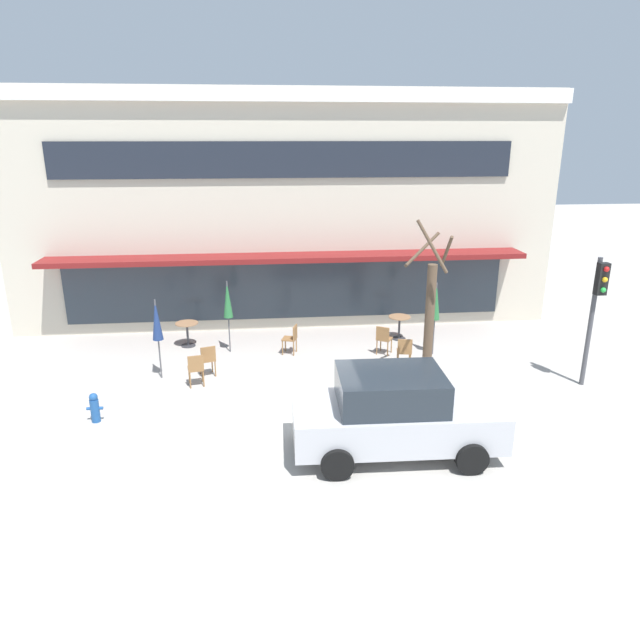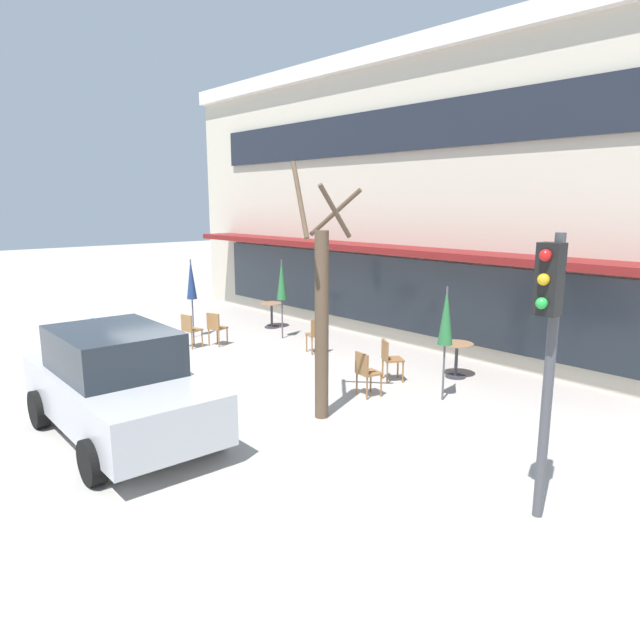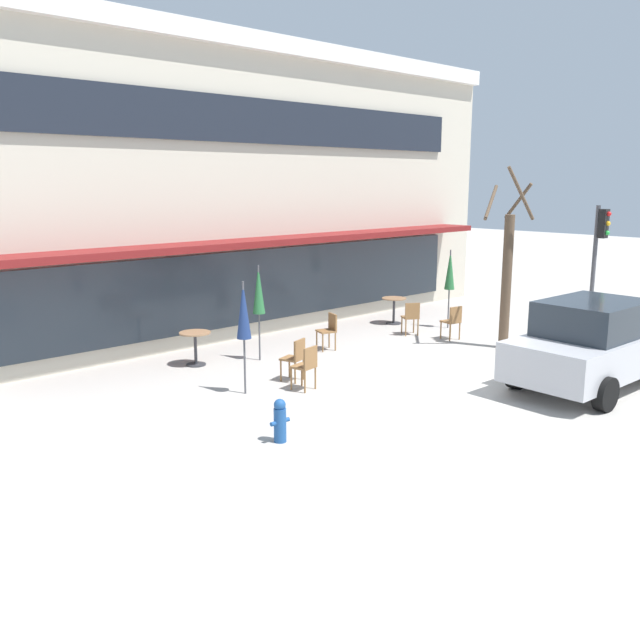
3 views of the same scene
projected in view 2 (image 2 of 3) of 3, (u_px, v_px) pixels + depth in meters
ground_plane at (189, 383)px, 11.97m from camera, size 80.00×80.00×0.00m
building_facade at (471, 199)px, 17.68m from camera, size 17.97×9.10×7.69m
cafe_table_near_wall at (457, 354)px, 12.29m from camera, size 0.70×0.70×0.76m
cafe_table_streetside at (272, 311)px, 17.20m from camera, size 0.70×0.70×0.76m
patio_umbrella_green_folded at (446, 317)px, 10.63m from camera, size 0.28×0.28×2.20m
patio_umbrella_cream_folded at (282, 280)px, 15.60m from camera, size 0.28×0.28×2.20m
patio_umbrella_corner_open at (191, 280)px, 15.71m from camera, size 0.28×0.28×2.20m
cafe_chair_0 at (317, 333)px, 14.23m from camera, size 0.50×0.50×0.89m
cafe_chair_1 at (366, 371)px, 11.05m from camera, size 0.46×0.46×0.89m
cafe_chair_2 at (390, 357)px, 12.02m from camera, size 0.55×0.55×0.89m
cafe_chair_3 at (216, 326)px, 14.99m from camera, size 0.51×0.51×0.89m
cafe_chair_4 at (190, 328)px, 14.77m from camera, size 0.47×0.47×0.89m
parked_sedan at (118, 384)px, 9.09m from camera, size 4.25×2.11×1.76m
street_tree at (322, 314)px, 9.72m from camera, size 1.01×1.19×4.40m
traffic_light_pole at (548, 332)px, 6.39m from camera, size 0.26×0.44×3.40m
fire_hydrant at (93, 331)px, 15.22m from camera, size 0.36×0.20×0.71m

